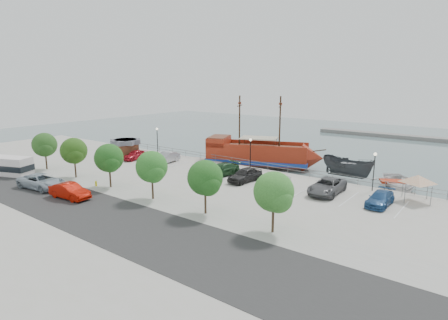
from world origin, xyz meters
The scene contains 34 objects.
ground centered at (0.00, 0.00, -1.00)m, with size 160.00×160.00×0.00m, color slate.
land_slab centered at (0.00, -21.00, -0.60)m, with size 100.00×58.00×1.20m, color #A7A296.
street centered at (0.00, -16.00, 0.01)m, with size 100.00×8.00×0.04m, color #2B2B2B.
sidewalk centered at (0.00, -10.00, 0.01)m, with size 100.00×4.00×0.05m, color gray.
seawall_railing centered at (0.00, 7.80, 0.53)m, with size 50.00×0.06×1.00m.
far_shore centered at (10.00, 55.00, -0.60)m, with size 40.00×3.00×0.80m, color gray.
pirate_ship centered at (-1.39, 12.83, 0.85)m, with size 17.75×10.75×11.06m.
patrol_boat centered at (11.04, 12.75, 0.45)m, with size 2.82×7.49×2.90m, color #3B3E42.
speedboat centered at (17.48, 11.81, -0.25)m, with size 5.16×7.22×1.50m, color silver.
dock_west centered at (-14.12, 9.20, -0.80)m, with size 6.90×1.97×0.39m, color gray.
dock_mid centered at (7.45, 9.20, -0.80)m, with size 6.92×1.98×0.40m, color gray.
dock_east centered at (16.83, 9.20, -0.82)m, with size 6.27×1.79×0.36m, color gray.
shed centered at (-19.98, 1.68, 1.50)m, with size 4.21×4.21×2.82m.
canopy_tent centered at (20.50, 5.57, 2.69)m, with size 4.65×4.65×3.09m.
street_van centered at (-13.74, -14.92, 0.82)m, with size 2.72×5.91×1.64m, color #A5B3BF.
street_sedan centered at (-7.92, -15.01, 0.79)m, with size 1.68×4.81×1.59m, color #A91002.
shuttle_bus centered at (-23.35, -14.50, 1.13)m, with size 7.04×4.58×2.34m.
fire_hydrant centered at (-9.62, -10.80, 0.37)m, with size 0.23×0.23×0.67m.
lamp_post_left centered at (-18.00, 6.50, 2.94)m, with size 0.36×0.36×4.28m.
lamp_post_mid centered at (0.00, 6.50, 2.94)m, with size 0.36×0.36×4.28m.
lamp_post_right centered at (16.00, 6.50, 2.94)m, with size 0.36×0.36×4.28m.
tree_a centered at (-21.85, -10.07, 3.30)m, with size 3.30×3.20×5.00m.
tree_b centered at (-14.85, -10.07, 3.30)m, with size 3.30×3.20×5.00m.
tree_c centered at (-7.85, -10.07, 3.30)m, with size 3.30×3.20×5.00m.
tree_d centered at (-0.85, -10.07, 3.30)m, with size 3.30×3.20×5.00m.
tree_e centered at (6.15, -10.07, 3.30)m, with size 3.30×3.20×5.00m.
tree_f centered at (13.15, -10.07, 3.30)m, with size 3.30×3.20×5.00m.
parked_car_a centered at (-17.46, 1.46, 0.73)m, with size 1.72×4.28×1.46m, color red.
parked_car_b centered at (-12.06, 2.59, 0.80)m, with size 1.69×4.83×1.59m, color #A3A4A9.
parked_car_d centered at (-1.19, 1.64, 0.78)m, with size 2.19×5.39×1.56m, color #1F4423.
parked_car_e centered at (2.74, 1.22, 0.83)m, with size 1.97×4.90×1.67m, color #252424.
parked_car_f centered at (7.02, 1.30, 0.67)m, with size 1.42×4.07×1.34m, color silver.
parked_car_g centered at (12.41, 2.52, 0.82)m, with size 2.71×5.88×1.63m, color #58595B.
parked_car_h centered at (18.00, 2.00, 0.67)m, with size 1.89×4.65×1.35m, color #254E83.
Camera 1 is at (26.84, -34.66, 12.05)m, focal length 30.00 mm.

